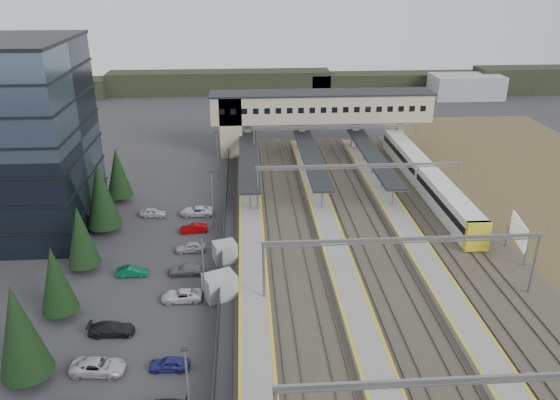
{
  "coord_description": "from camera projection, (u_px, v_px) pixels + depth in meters",
  "views": [
    {
      "loc": [
        -3.52,
        -55.38,
        31.83
      ],
      "look_at": [
        0.82,
        9.72,
        4.0
      ],
      "focal_mm": 35.0,
      "sensor_mm": 36.0,
      "label": 1
    }
  ],
  "objects": [
    {
      "name": "conifer_row",
      "position": [
        70.0,
        249.0,
        56.74
      ],
      "size": [
        4.42,
        49.82,
        9.5
      ],
      "color": "black",
      "rests_on": "ground"
    },
    {
      "name": "billboard",
      "position": [
        518.0,
        232.0,
        63.94
      ],
      "size": [
        1.13,
        5.69,
        4.84
      ],
      "color": "gray",
      "rests_on": "ground"
    },
    {
      "name": "fence",
      "position": [
        224.0,
        239.0,
        67.33
      ],
      "size": [
        0.08,
        90.0,
        2.0
      ],
      "color": "#26282B",
      "rests_on": "ground"
    },
    {
      "name": "gantries",
      "position": [
        378.0,
        204.0,
        64.67
      ],
      "size": [
        28.4,
        62.28,
        7.17
      ],
      "color": "gray",
      "rests_on": "ground"
    },
    {
      "name": "lampposts",
      "position": [
        208.0,
        228.0,
        62.49
      ],
      "size": [
        0.5,
        53.25,
        8.07
      ],
      "color": "gray",
      "rests_on": "ground"
    },
    {
      "name": "train",
      "position": [
        425.0,
        178.0,
        83.72
      ],
      "size": [
        2.96,
        41.1,
        3.72
      ],
      "color": "silver",
      "rests_on": "ground"
    },
    {
      "name": "relay_cabin_far",
      "position": [
        225.0,
        252.0,
        63.87
      ],
      "size": [
        3.1,
        2.82,
        2.37
      ],
      "color": "#939698",
      "rests_on": "ground"
    },
    {
      "name": "treeline_far",
      "position": [
        344.0,
        83.0,
        148.52
      ],
      "size": [
        170.0,
        19.0,
        7.0
      ],
      "color": "black",
      "rests_on": "ground"
    },
    {
      "name": "canopies",
      "position": [
        311.0,
        157.0,
        87.2
      ],
      "size": [
        23.1,
        30.0,
        3.28
      ],
      "color": "black",
      "rests_on": "ground"
    },
    {
      "name": "car_park",
      "position": [
        155.0,
        307.0,
        54.52
      ],
      "size": [
        10.75,
        44.68,
        1.28
      ],
      "color": "#B3B3B8",
      "rests_on": "ground"
    },
    {
      "name": "relay_cabin_near",
      "position": [
        220.0,
        286.0,
        56.7
      ],
      "size": [
        3.88,
        3.45,
        2.67
      ],
      "color": "#939698",
      "rests_on": "ground"
    },
    {
      "name": "ground",
      "position": [
        279.0,
        264.0,
        63.53
      ],
      "size": [
        220.0,
        220.0,
        0.0
      ],
      "primitive_type": "plane",
      "color": "#2B2B2D",
      "rests_on": "ground"
    },
    {
      "name": "rail_corridor",
      "position": [
        350.0,
        240.0,
        68.58
      ],
      "size": [
        34.0,
        90.0,
        0.92
      ],
      "color": "#36322A",
      "rests_on": "ground"
    },
    {
      "name": "footbridge",
      "position": [
        306.0,
        110.0,
        99.44
      ],
      "size": [
        40.4,
        6.4,
        11.2
      ],
      "color": "tan",
      "rests_on": "ground"
    }
  ]
}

